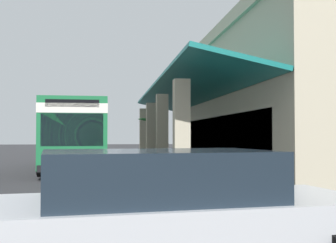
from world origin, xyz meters
TOP-DOWN VIEW (x-y plane):
  - ground at (0.00, 8.00)m, footprint 120.00×120.00m
  - curb_strip at (1.35, 2.48)m, footprint 27.52×0.50m
  - plaza_building at (1.35, 12.11)m, footprint 23.23×15.67m
  - transit_bus at (3.25, -0.95)m, footprint 11.29×3.09m
  - parked_sedan_silver at (20.42, 1.25)m, footprint 2.80×4.59m
  - potted_palm at (-4.97, 3.45)m, footprint 1.53×1.94m

SIDE VIEW (x-z plane):
  - ground at x=0.00m, z-range 0.00..0.00m
  - curb_strip at x=1.35m, z-range 0.00..0.12m
  - parked_sedan_silver at x=20.42m, z-range 0.02..1.49m
  - potted_palm at x=-4.97m, z-range -0.61..2.28m
  - transit_bus at x=3.25m, z-range 0.18..3.52m
  - plaza_building at x=1.35m, z-range 0.00..7.17m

